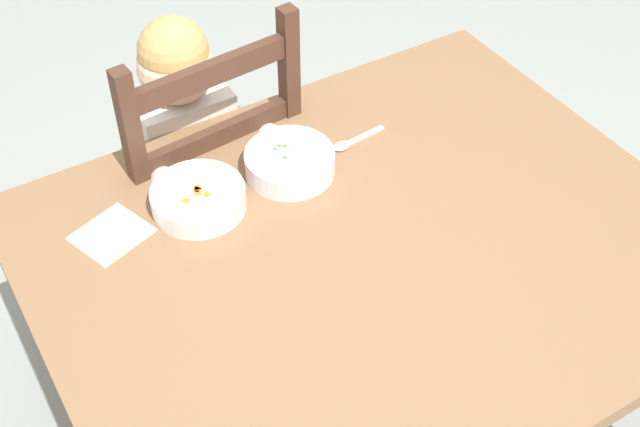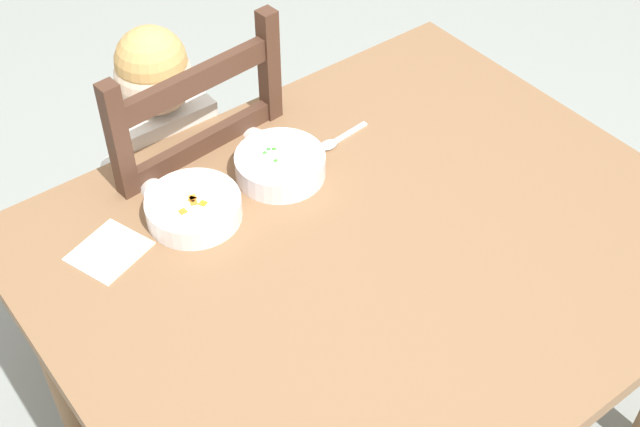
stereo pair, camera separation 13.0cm
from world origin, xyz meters
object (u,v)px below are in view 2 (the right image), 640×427
object	(u,v)px
dining_chair	(181,206)
spoon	(335,141)
dining_table	(370,273)
bowl_of_peas	(280,164)
child_figure	(172,157)
bowl_of_carrots	(194,208)

from	to	relation	value
dining_chair	spoon	distance (m)	0.46
dining_table	bowl_of_peas	bearing A→B (deg)	96.43
dining_chair	bowl_of_peas	bearing A→B (deg)	-71.38
bowl_of_peas	spoon	bearing A→B (deg)	4.60
dining_chair	child_figure	xyz separation A→B (m)	(-0.00, -0.00, 0.16)
dining_chair	child_figure	size ratio (longest dim) A/B	1.04
dining_chair	child_figure	world-z (taller)	dining_chair
child_figure	spoon	bearing A→B (deg)	-47.26
dining_table	child_figure	bearing A→B (deg)	103.54
child_figure	bowl_of_peas	bearing A→B (deg)	-70.39
dining_table	spoon	xyz separation A→B (m)	(0.12, 0.28, 0.10)
dining_table	child_figure	xyz separation A→B (m)	(-0.13, 0.56, -0.00)
dining_table	dining_chair	size ratio (longest dim) A/B	1.26
child_figure	bowl_of_peas	xyz separation A→B (m)	(0.10, -0.29, 0.12)
dining_chair	bowl_of_carrots	size ratio (longest dim) A/B	5.23
bowl_of_peas	spoon	world-z (taller)	bowl_of_peas
dining_table	bowl_of_peas	xyz separation A→B (m)	(-0.03, 0.26, 0.12)
spoon	dining_chair	bearing A→B (deg)	131.92
child_figure	dining_chair	bearing A→B (deg)	31.99
dining_table	dining_chair	bearing A→B (deg)	103.02
spoon	dining_table	bearing A→B (deg)	-114.35
dining_chair	dining_table	bearing A→B (deg)	-76.98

